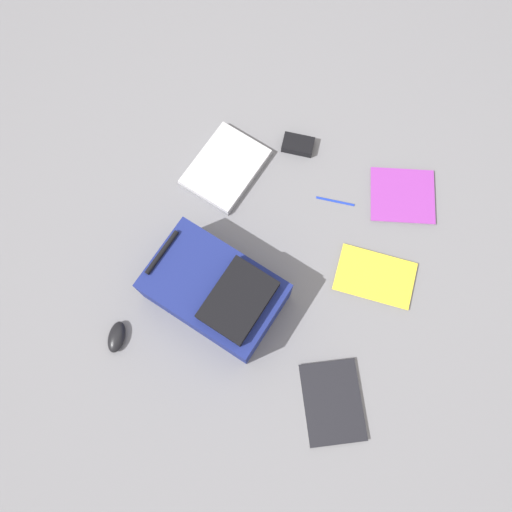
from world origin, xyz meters
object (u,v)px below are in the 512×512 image
(book_comic, at_px, (375,277))
(book_manual, at_px, (332,402))
(laptop, at_px, (226,167))
(book_red, at_px, (402,196))
(pen_black, at_px, (335,201))
(backpack, at_px, (217,292))
(computer_mouse, at_px, (117,337))
(power_brick, at_px, (298,145))

(book_comic, xyz_separation_m, book_manual, (-0.46, 0.04, 0.00))
(laptop, height_order, book_red, laptop)
(pen_black, bearing_deg, book_comic, -140.15)
(book_red, xyz_separation_m, book_comic, (-0.33, 0.03, -0.00))
(backpack, relative_size, laptop, 1.40)
(computer_mouse, xyz_separation_m, power_brick, (0.88, -0.41, -0.00))
(book_comic, distance_m, power_brick, 0.58)
(backpack, distance_m, book_red, 0.78)
(laptop, height_order, computer_mouse, computer_mouse)
(backpack, xyz_separation_m, book_red, (0.56, -0.55, -0.09))
(book_comic, bearing_deg, computer_mouse, 119.49)
(book_comic, bearing_deg, laptop, 68.01)
(laptop, relative_size, computer_mouse, 3.31)
(book_red, distance_m, computer_mouse, 1.15)
(backpack, bearing_deg, book_comic, -66.44)
(laptop, xyz_separation_m, computer_mouse, (-0.71, 0.17, 0.00))
(book_red, bearing_deg, book_comic, 174.55)
(laptop, distance_m, computer_mouse, 0.73)
(laptop, bearing_deg, book_manual, -140.51)
(book_manual, relative_size, pen_black, 2.21)
(book_red, xyz_separation_m, book_manual, (-0.79, 0.08, 0.00))
(backpack, relative_size, book_red, 1.79)
(backpack, relative_size, power_brick, 4.23)
(power_brick, relative_size, pen_black, 0.81)
(book_comic, bearing_deg, book_red, -5.45)
(backpack, bearing_deg, book_red, -44.48)
(laptop, relative_size, book_red, 1.28)
(book_red, relative_size, computer_mouse, 2.58)
(book_red, height_order, power_brick, power_brick)
(book_red, distance_m, book_comic, 0.33)
(book_red, distance_m, book_manual, 0.80)
(laptop, distance_m, power_brick, 0.29)
(computer_mouse, xyz_separation_m, pen_black, (0.70, -0.60, -0.01))
(laptop, height_order, book_manual, laptop)
(book_comic, distance_m, computer_mouse, 0.93)
(backpack, distance_m, book_comic, 0.57)
(laptop, distance_m, book_red, 0.67)
(computer_mouse, bearing_deg, book_manual, 173.09)
(power_brick, bearing_deg, book_red, -102.07)
(pen_black, bearing_deg, book_manual, -167.22)
(backpack, distance_m, book_manual, 0.53)
(book_manual, xyz_separation_m, power_brick, (0.88, 0.35, 0.01))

